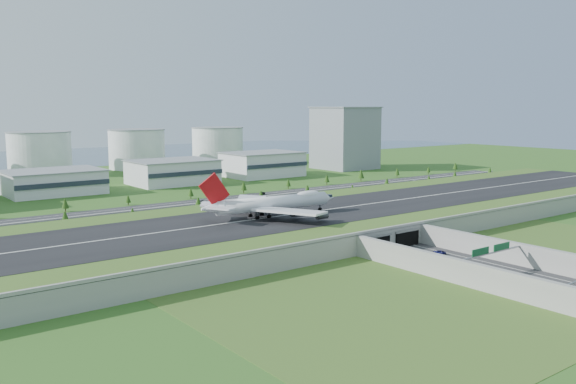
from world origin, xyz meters
TOP-DOWN VIEW (x-y plane):
  - ground at (0.00, 0.00)m, footprint 1200.00×1200.00m
  - airfield_deck at (0.00, -0.09)m, footprint 520.00×100.00m
  - underpass_road at (0.00, -99.42)m, footprint 38.80×120.40m
  - sign_gantry_near at (0.00, -95.04)m, footprint 38.70×0.70m
  - north_expressway at (0.00, 95.00)m, footprint 560.00×36.00m
  - tree_row at (26.72, 94.00)m, footprint 503.36×48.71m
  - hangar_mid_a at (-60.00, 190.00)m, footprint 58.00×42.00m
  - hangar_mid_b at (25.00, 190.00)m, footprint 58.00×42.00m
  - hangar_mid_c at (105.00, 190.00)m, footprint 58.00×42.00m
  - office_tower at (200.00, 195.00)m, footprint 46.00×46.00m
  - fuel_tank_b at (-35.00, 310.00)m, footprint 50.00×50.00m
  - fuel_tank_c at (50.00, 310.00)m, footprint 50.00×50.00m
  - fuel_tank_d at (135.00, 310.00)m, footprint 50.00×50.00m
  - bay_water at (0.00, 480.00)m, footprint 1200.00×260.00m
  - boeing_747 at (-21.08, 2.16)m, footprint 68.89×64.87m
  - car_0 at (-10.55, -90.25)m, footprint 3.15×5.37m
  - car_1 at (-10.24, -111.28)m, footprint 3.81×5.47m
  - car_2 at (8.61, -66.69)m, footprint 2.50×5.17m
  - car_5 at (44.94, 104.35)m, footprint 5.20×3.54m
  - car_6 at (175.32, 88.28)m, footprint 5.93×3.26m
  - car_7 at (-0.58, 104.53)m, footprint 4.79×2.14m

SIDE VIEW (x-z plane):
  - ground at x=0.00m, z-range 0.00..0.00m
  - bay_water at x=0.00m, z-range 0.00..0.06m
  - north_expressway at x=0.00m, z-range 0.00..0.12m
  - car_7 at x=-0.58m, z-range 0.12..1.49m
  - car_2 at x=8.61m, z-range 0.12..1.54m
  - car_6 at x=175.32m, z-range 0.12..1.69m
  - car_5 at x=44.94m, z-range 0.12..1.74m
  - car_1 at x=-10.24m, z-range 0.12..1.83m
  - car_0 at x=-10.55m, z-range 0.12..1.84m
  - underpass_road at x=0.00m, z-range -0.57..7.43m
  - airfield_deck at x=0.00m, z-range -0.48..8.72m
  - tree_row at x=26.72m, z-range 0.31..8.78m
  - sign_gantry_near at x=0.00m, z-range 2.05..11.85m
  - hangar_mid_a at x=-60.00m, z-range 0.00..15.00m
  - hangar_mid_b at x=25.00m, z-range 0.00..17.00m
  - hangar_mid_c at x=105.00m, z-range 0.00..19.00m
  - boeing_747 at x=-21.08m, z-range 3.39..24.69m
  - fuel_tank_b at x=-35.00m, z-range 0.00..35.00m
  - fuel_tank_c at x=50.00m, z-range 0.00..35.00m
  - fuel_tank_d at x=135.00m, z-range 0.00..35.00m
  - office_tower at x=200.00m, z-range 0.00..55.00m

